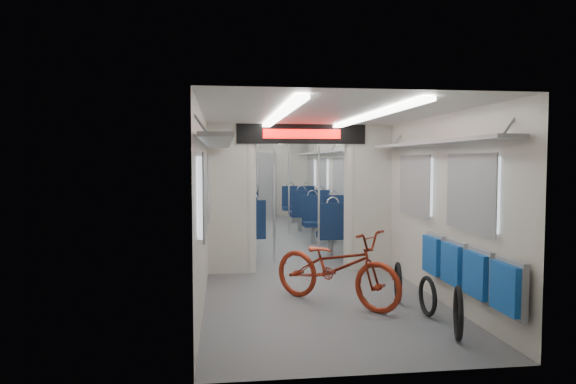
% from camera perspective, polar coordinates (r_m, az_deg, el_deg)
% --- Properties ---
extents(carriage, '(12.00, 12.02, 2.31)m').
position_cam_1_polar(carriage, '(9.76, -0.14, 2.09)').
color(carriage, '#515456').
rests_on(carriage, ground).
extents(bicycle, '(1.66, 1.68, 0.92)m').
position_cam_1_polar(bicycle, '(6.28, 5.34, -8.25)').
color(bicycle, maroon).
rests_on(bicycle, ground).
extents(flip_bench, '(0.12, 2.12, 0.53)m').
position_cam_1_polar(flip_bench, '(5.86, 19.13, -8.09)').
color(flip_bench, gray).
rests_on(flip_bench, carriage).
extents(bike_hoop_a, '(0.23, 0.52, 0.53)m').
position_cam_1_polar(bike_hoop_a, '(5.35, 18.38, -12.92)').
color(bike_hoop_a, black).
rests_on(bike_hoop_a, ground).
extents(bike_hoop_b, '(0.05, 0.45, 0.45)m').
position_cam_1_polar(bike_hoop_b, '(6.05, 15.24, -11.34)').
color(bike_hoop_b, black).
rests_on(bike_hoop_b, ground).
extents(bike_hoop_c, '(0.16, 0.49, 0.49)m').
position_cam_1_polar(bike_hoop_c, '(6.55, 12.12, -9.96)').
color(bike_hoop_c, black).
rests_on(bike_hoop_c, ground).
extents(seat_bay_near_left, '(0.95, 2.28, 1.16)m').
position_cam_1_polar(seat_bay_near_left, '(10.20, -5.68, -3.11)').
color(seat_bay_near_left, '#0D1B39').
rests_on(seat_bay_near_left, ground).
extents(seat_bay_near_right, '(0.92, 2.12, 1.11)m').
position_cam_1_polar(seat_bay_near_right, '(10.10, 5.06, -3.29)').
color(seat_bay_near_right, '#0D1B39').
rests_on(seat_bay_near_right, ground).
extents(seat_bay_far_left, '(0.93, 2.15, 1.12)m').
position_cam_1_polar(seat_bay_far_left, '(13.64, -6.10, -1.53)').
color(seat_bay_far_left, '#0D1B39').
rests_on(seat_bay_far_left, ground).
extents(seat_bay_far_right, '(0.94, 2.20, 1.14)m').
position_cam_1_polar(seat_bay_far_right, '(13.66, 1.78, -1.48)').
color(seat_bay_far_right, '#0D1B39').
rests_on(seat_bay_far_right, ground).
extents(stanchion_near_left, '(0.04, 0.04, 2.30)m').
position_cam_1_polar(stanchion_near_left, '(8.70, -1.53, -0.39)').
color(stanchion_near_left, silver).
rests_on(stanchion_near_left, ground).
extents(stanchion_near_right, '(0.04, 0.04, 2.30)m').
position_cam_1_polar(stanchion_near_right, '(8.77, 3.45, -0.36)').
color(stanchion_near_right, silver).
rests_on(stanchion_near_right, ground).
extents(stanchion_far_left, '(0.04, 0.04, 2.30)m').
position_cam_1_polar(stanchion_far_left, '(11.97, -3.37, 0.66)').
color(stanchion_far_left, silver).
rests_on(stanchion_far_left, ground).
extents(stanchion_far_right, '(0.04, 0.04, 2.30)m').
position_cam_1_polar(stanchion_far_right, '(12.11, 0.10, 0.69)').
color(stanchion_far_right, silver).
rests_on(stanchion_far_right, ground).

